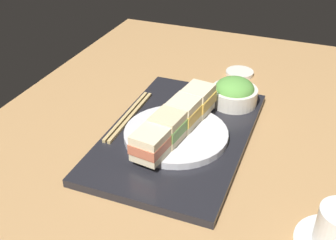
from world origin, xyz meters
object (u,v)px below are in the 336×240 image
object	(u,v)px
sandwich_nearmost	(198,99)
sandwich_inner_far	(168,127)
sandwich_plate	(176,134)
salad_bowl	(234,92)
chopsticks_pair	(129,116)
sandwich_inner_near	(184,112)
sandwich_farmost	(151,144)
small_sauce_dish	(240,73)

from	to	relation	value
sandwich_nearmost	sandwich_inner_far	xyz separation A→B (cm)	(12.50, -2.08, -0.08)
sandwich_plate	salad_bowl	distance (cm)	19.88
salad_bowl	chopsticks_pair	xyz separation A→B (cm)	(14.64, -20.15, -2.49)
salad_bowl	chopsticks_pair	size ratio (longest dim) A/B	0.50
sandwich_plate	sandwich_nearmost	distance (cm)	10.19
salad_bowl	sandwich_inner_far	bearing A→B (deg)	-20.88
salad_bowl	sandwich_plate	bearing A→B (deg)	-22.70
sandwich_inner_far	sandwich_inner_near	bearing A→B (deg)	170.55
sandwich_inner_far	sandwich_farmost	xyz separation A→B (cm)	(6.25, -1.04, -0.21)
sandwich_farmost	salad_bowl	world-z (taller)	sandwich_farmost
sandwich_nearmost	sandwich_farmost	world-z (taller)	sandwich_nearmost
sandwich_plate	sandwich_nearmost	bearing A→B (deg)	170.55
sandwich_plate	chopsticks_pair	bearing A→B (deg)	-106.02
sandwich_farmost	small_sauce_dish	size ratio (longest dim) A/B	1.02
chopsticks_pair	sandwich_nearmost	bearing A→B (deg)	112.30
sandwich_nearmost	small_sauce_dish	xyz separation A→B (cm)	(-27.78, 3.27, -5.60)
sandwich_inner_near	small_sauce_dish	size ratio (longest dim) A/B	1.02
sandwich_plate	sandwich_inner_near	size ratio (longest dim) A/B	2.81
salad_bowl	chopsticks_pair	world-z (taller)	salad_bowl
sandwich_nearmost	sandwich_farmost	xyz separation A→B (cm)	(18.75, -3.12, -0.29)
sandwich_nearmost	chopsticks_pair	distance (cm)	15.76
sandwich_nearmost	small_sauce_dish	size ratio (longest dim) A/B	1.04
sandwich_plate	sandwich_inner_far	xyz separation A→B (cm)	(3.12, -0.52, 3.60)
sandwich_inner_near	sandwich_inner_far	xyz separation A→B (cm)	(6.25, -1.04, -0.05)
chopsticks_pair	small_sauce_dish	size ratio (longest dim) A/B	2.88
sandwich_nearmost	sandwich_farmost	distance (cm)	19.01
sandwich_plate	salad_bowl	world-z (taller)	salad_bowl
sandwich_inner_near	small_sauce_dish	bearing A→B (deg)	172.78
sandwich_plate	sandwich_farmost	xyz separation A→B (cm)	(9.37, -1.56, 3.39)
sandwich_inner_near	sandwich_farmost	size ratio (longest dim) A/B	1.00
sandwich_farmost	salad_bowl	distance (cm)	29.12
sandwich_plate	salad_bowl	size ratio (longest dim) A/B	1.99
sandwich_inner_near	small_sauce_dish	xyz separation A→B (cm)	(-34.02, 4.31, -5.57)
sandwich_plate	sandwich_farmost	bearing A→B (deg)	-9.45
sandwich_inner_far	sandwich_plate	bearing A→B (deg)	170.55
sandwich_nearmost	sandwich_inner_far	world-z (taller)	sandwich_nearmost
salad_bowl	small_sauce_dish	world-z (taller)	salad_bowl
sandwich_inner_near	chopsticks_pair	distance (cm)	13.66
sandwich_nearmost	small_sauce_dish	world-z (taller)	sandwich_nearmost
chopsticks_pair	sandwich_plate	bearing A→B (deg)	73.98
sandwich_inner_far	chopsticks_pair	world-z (taller)	sandwich_inner_far
sandwich_nearmost	salad_bowl	bearing A→B (deg)	145.59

